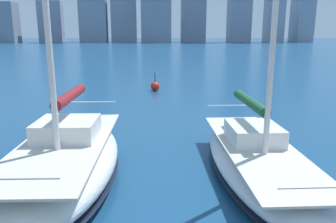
{
  "coord_description": "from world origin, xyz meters",
  "views": [
    {
      "loc": [
        0.84,
        2.88,
        4.4
      ],
      "look_at": [
        0.06,
        -6.27,
        2.2
      ],
      "focal_mm": 35.0,
      "sensor_mm": 36.0,
      "label": 1
    }
  ],
  "objects": [
    {
      "name": "sailboat_maroon",
      "position": [
        3.08,
        -6.33,
        0.73
      ],
      "size": [
        3.37,
        7.73,
        9.51
      ],
      "color": "white",
      "rests_on": "ground"
    },
    {
      "name": "sailboat_forest",
      "position": [
        -2.76,
        -6.49,
        0.61
      ],
      "size": [
        2.92,
        8.32,
        11.71
      ],
      "color": "silver",
      "rests_on": "ground"
    },
    {
      "name": "city_skyline",
      "position": [
        -7.25,
        -160.97,
        18.56
      ],
      "size": [
        167.48,
        23.14,
        54.49
      ],
      "color": "#8D97A6",
      "rests_on": "ground"
    },
    {
      "name": "channel_buoy",
      "position": [
        -0.31,
        -22.43,
        0.36
      ],
      "size": [
        0.7,
        0.7,
        1.4
      ],
      "color": "red",
      "rests_on": "ground"
    }
  ]
}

